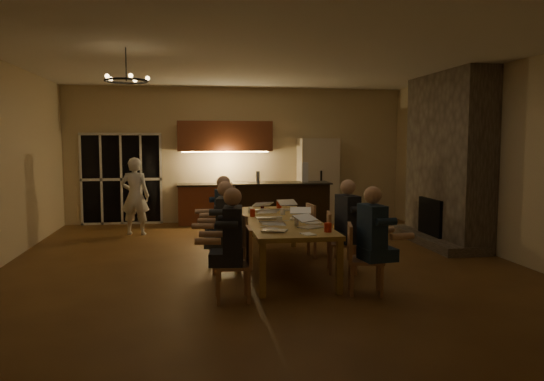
{
  "coord_description": "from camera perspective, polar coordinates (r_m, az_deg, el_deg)",
  "views": [
    {
      "loc": [
        -1.08,
        -8.19,
        1.93
      ],
      "look_at": [
        0.21,
        0.3,
        1.13
      ],
      "focal_mm": 35.0,
      "sensor_mm": 36.0,
      "label": 1
    }
  ],
  "objects": [
    {
      "name": "bar_island",
      "position": [
        11.06,
        0.97,
        -1.91
      ],
      "size": [
        2.05,
        0.71,
        1.08
      ],
      "primitive_type": "cube",
      "rotation": [
        0.0,
        0.0,
        -0.01
      ],
      "color": "black",
      "rests_on": "ground"
    },
    {
      "name": "bar_bottle",
      "position": [
        10.88,
        -1.53,
        1.46
      ],
      "size": [
        0.08,
        0.08,
        0.24
      ],
      "primitive_type": "cylinder",
      "color": "#99999E",
      "rests_on": "bar_island"
    },
    {
      "name": "can_cola",
      "position": [
        9.38,
        -1.05,
        -1.56
      ],
      "size": [
        0.06,
        0.06,
        0.12
      ],
      "primitive_type": "cylinder",
      "color": "#3F0F0C",
      "rests_on": "dining_table"
    },
    {
      "name": "refrigerator",
      "position": [
        12.73,
        4.93,
        1.1
      ],
      "size": [
        0.9,
        0.68,
        2.0
      ],
      "primitive_type": "cube",
      "color": "beige",
      "rests_on": "ground"
    },
    {
      "name": "chandelier",
      "position": [
        7.6,
        -15.39,
        11.3
      ],
      "size": [
        0.59,
        0.59,
        0.03
      ],
      "primitive_type": "torus",
      "color": "black",
      "rests_on": "ceiling"
    },
    {
      "name": "laptop_c",
      "position": [
        8.15,
        -0.58,
        -2.22
      ],
      "size": [
        0.34,
        0.31,
        0.23
      ],
      "primitive_type": null,
      "rotation": [
        0.0,
        0.0,
        3.23
      ],
      "color": "silver",
      "rests_on": "dining_table"
    },
    {
      "name": "chair_right_far",
      "position": [
        8.95,
        5.41,
        -4.27
      ],
      "size": [
        0.48,
        0.48,
        0.89
      ],
      "primitive_type": null,
      "rotation": [
        0.0,
        0.0,
        1.66
      ],
      "color": "#A37551",
      "rests_on": "ground"
    },
    {
      "name": "mug_back",
      "position": [
        8.77,
        -2.32,
        -2.1
      ],
      "size": [
        0.07,
        0.07,
        0.1
      ],
      "primitive_type": "cylinder",
      "color": "white",
      "rests_on": "dining_table"
    },
    {
      "name": "chair_right_mid",
      "position": [
        7.92,
        7.57,
        -5.56
      ],
      "size": [
        0.51,
        0.51,
        0.89
      ],
      "primitive_type": null,
      "rotation": [
        0.0,
        0.0,
        1.38
      ],
      "color": "#A37551",
      "rests_on": "ground"
    },
    {
      "name": "person_left_far",
      "position": [
        8.63,
        -5.21,
        -2.98
      ],
      "size": [
        0.67,
        0.67,
        1.38
      ],
      "primitive_type": null,
      "rotation": [
        0.0,
        0.0,
        -1.44
      ],
      "color": "#1B2D45",
      "rests_on": "ground"
    },
    {
      "name": "laptop_b",
      "position": [
        7.29,
        4.21,
        -3.13
      ],
      "size": [
        0.42,
        0.41,
        0.23
      ],
      "primitive_type": null,
      "rotation": [
        0.0,
        0.0,
        0.57
      ],
      "color": "silver",
      "rests_on": "dining_table"
    },
    {
      "name": "notepad",
      "position": [
        6.77,
        3.91,
        -4.7
      ],
      "size": [
        0.19,
        0.23,
        0.01
      ],
      "primitive_type": "cube",
      "rotation": [
        0.0,
        0.0,
        0.26
      ],
      "color": "white",
      "rests_on": "dining_table"
    },
    {
      "name": "laptop_f",
      "position": [
        9.13,
        1.88,
        -1.41
      ],
      "size": [
        0.37,
        0.34,
        0.23
      ],
      "primitive_type": null,
      "rotation": [
        0.0,
        0.0,
        0.19
      ],
      "color": "silver",
      "rests_on": "dining_table"
    },
    {
      "name": "mug_front",
      "position": [
        7.67,
        0.8,
        -3.18
      ],
      "size": [
        0.09,
        0.09,
        0.1
      ],
      "primitive_type": "cylinder",
      "color": "white",
      "rests_on": "dining_table"
    },
    {
      "name": "plate_near",
      "position": [
        7.67,
        4.48,
        -3.49
      ],
      "size": [
        0.24,
        0.24,
        0.02
      ],
      "primitive_type": "cylinder",
      "color": "white",
      "rests_on": "dining_table"
    },
    {
      "name": "redcup_mid",
      "position": [
        8.34,
        -2.11,
        -2.41
      ],
      "size": [
        0.08,
        0.08,
        0.12
      ],
      "primitive_type": "cylinder",
      "color": "#B6200C",
      "rests_on": "dining_table"
    },
    {
      "name": "kitchenette",
      "position": [
        12.44,
        -5.02,
        1.92
      ],
      "size": [
        2.24,
        0.68,
        2.4
      ],
      "primitive_type": null,
      "color": "brown",
      "rests_on": "ground"
    },
    {
      "name": "mug_mid",
      "position": [
        8.57,
        1.14,
        -2.28
      ],
      "size": [
        0.08,
        0.08,
        0.1
      ],
      "primitive_type": "cylinder",
      "color": "white",
      "rests_on": "dining_table"
    },
    {
      "name": "laptop_d",
      "position": [
        8.06,
        3.09,
        -2.31
      ],
      "size": [
        0.37,
        0.34,
        0.23
      ],
      "primitive_type": null,
      "rotation": [
        0.0,
        0.0,
        -0.19
      ],
      "color": "silver",
      "rests_on": "dining_table"
    },
    {
      "name": "plate_left",
      "position": [
        7.1,
        -0.16,
        -4.19
      ],
      "size": [
        0.23,
        0.23,
        0.02
      ],
      "primitive_type": "cylinder",
      "color": "white",
      "rests_on": "dining_table"
    },
    {
      "name": "can_silver",
      "position": [
        7.42,
        2.66,
        -3.38
      ],
      "size": [
        0.06,
        0.06,
        0.12
      ],
      "primitive_type": "cylinder",
      "color": "#B2B2B7",
      "rests_on": "dining_table"
    },
    {
      "name": "plate_far",
      "position": [
        8.94,
        2.99,
        -2.23
      ],
      "size": [
        0.23,
        0.23,
        0.02
      ],
      "primitive_type": "cylinder",
      "color": "white",
      "rests_on": "dining_table"
    },
    {
      "name": "laptop_e",
      "position": [
        9.09,
        -1.23,
        -1.44
      ],
      "size": [
        0.37,
        0.34,
        0.23
      ],
      "primitive_type": null,
      "rotation": [
        0.0,
        0.0,
        3.35
      ],
      "color": "silver",
      "rests_on": "dining_table"
    },
    {
      "name": "person_right_mid",
      "position": [
        7.84,
        8.12,
        -3.85
      ],
      "size": [
        0.7,
        0.7,
        1.38
      ],
      "primitive_type": null,
      "rotation": [
        0.0,
        0.0,
        1.75
      ],
      "color": "black",
      "rests_on": "ground"
    },
    {
      "name": "ceiling",
      "position": [
        8.36,
        -1.15,
        14.18
      ],
      "size": [
        8.0,
        9.0,
        0.04
      ],
      "primitive_type": "cube",
      "color": "white",
      "rests_on": "back_wall"
    },
    {
      "name": "laptop_a",
      "position": [
        6.99,
        0.28,
        -3.48
      ],
      "size": [
        0.4,
        0.38,
        0.23
      ],
      "primitive_type": null,
      "rotation": [
        0.0,
        0.0,
        2.75
      ],
      "color": "silver",
      "rests_on": "dining_table"
    },
    {
      "name": "chair_left_near",
      "position": [
        6.5,
        -4.28,
        -7.93
      ],
      "size": [
        0.44,
        0.44,
        0.89
      ],
      "primitive_type": null,
      "rotation": [
        0.0,
        0.0,
        -1.57
      ],
      "color": "#A37551",
      "rests_on": "ground"
    },
    {
      "name": "can_right",
      "position": [
        8.37,
        3.37,
        -2.4
      ],
      "size": [
        0.07,
        0.07,
        0.12
      ],
      "primitive_type": "cylinder",
      "color": "#B2B2B7",
      "rests_on": "dining_table"
    },
    {
      "name": "standing_person",
      "position": [
        11.28,
        -14.51,
        -0.59
      ],
      "size": [
        0.64,
        0.48,
        1.61
      ],
      "primitive_type": "imported",
      "rotation": [
        0.0,
        0.0,
        2.97
      ],
      "color": "silver",
      "rests_on": "ground"
    },
    {
      "name": "redcup_far",
      "position": [
        9.4,
        0.76,
        -1.54
      ],
      "size": [
        0.09,
        0.09,
        0.12
      ],
      "primitive_type": "cylinder",
      "color": "#B6200C",
      "rests_on": "dining_table"
    },
    {
      "name": "dining_table",
      "position": [
        8.15,
        0.97,
        -5.7
      ],
      "size": [
        1.1,
        3.18,
        0.75
      ],
      "primitive_type": "cube",
      "color": "#AA8644",
      "rests_on": "ground"
    },
    {
      "name": "chair_right_near",
      "position": [
        6.86,
        10.03,
        -7.29
      ],
      "size": [
        0.53,
        0.53,
        0.89
      ],
      "primitive_type": null,
      "rotation": [
        0.0,
        0.0,
        1.34
      ],
      "color": "#A37551",
      "rests_on": "ground"
    },
    {
      "name": "person_left_mid",
      "position": [
        7.49,
        -5.02,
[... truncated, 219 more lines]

